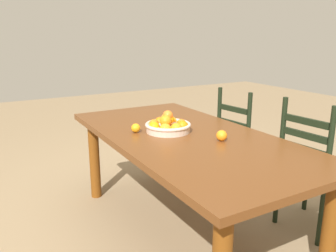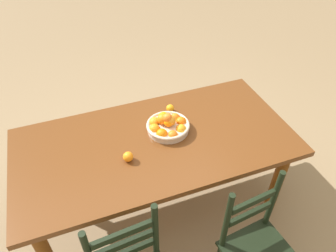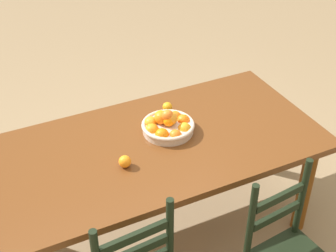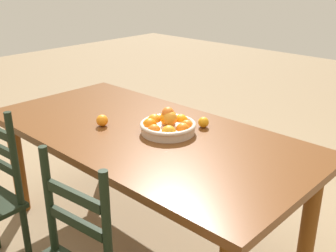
{
  "view_description": "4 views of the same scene",
  "coord_description": "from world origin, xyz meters",
  "px_view_note": "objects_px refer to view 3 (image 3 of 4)",
  "views": [
    {
      "loc": [
        1.86,
        -1.21,
        1.38
      ],
      "look_at": [
        -0.12,
        -0.07,
        0.77
      ],
      "focal_mm": 36.99,
      "sensor_mm": 36.0,
      "label": 1
    },
    {
      "loc": [
        0.48,
        1.54,
        2.28
      ],
      "look_at": [
        -0.12,
        -0.07,
        0.77
      ],
      "focal_mm": 33.97,
      "sensor_mm": 36.0,
      "label": 2
    },
    {
      "loc": [
        0.89,
        2.02,
        2.42
      ],
      "look_at": [
        -0.12,
        -0.07,
        0.77
      ],
      "focal_mm": 51.71,
      "sensor_mm": 36.0,
      "label": 3
    },
    {
      "loc": [
        -1.55,
        1.45,
        1.59
      ],
      "look_at": [
        -0.12,
        -0.07,
        0.77
      ],
      "focal_mm": 43.15,
      "sensor_mm": 36.0,
      "label": 4
    }
  ],
  "objects_px": {
    "dining_table": "(155,156)",
    "fruit_bowl": "(168,125)",
    "orange_loose_0": "(125,162)",
    "orange_loose_1": "(167,107)"
  },
  "relations": [
    {
      "from": "dining_table",
      "to": "fruit_bowl",
      "type": "relative_size",
      "value": 6.23
    },
    {
      "from": "fruit_bowl",
      "to": "orange_loose_0",
      "type": "xyz_separation_m",
      "value": [
        0.35,
        0.19,
        -0.01
      ]
    },
    {
      "from": "dining_table",
      "to": "orange_loose_1",
      "type": "xyz_separation_m",
      "value": [
        -0.21,
        -0.27,
        0.13
      ]
    },
    {
      "from": "dining_table",
      "to": "orange_loose_1",
      "type": "relative_size",
      "value": 31.79
    },
    {
      "from": "dining_table",
      "to": "fruit_bowl",
      "type": "xyz_separation_m",
      "value": [
        -0.12,
        -0.07,
        0.14
      ]
    },
    {
      "from": "fruit_bowl",
      "to": "orange_loose_1",
      "type": "distance_m",
      "value": 0.22
    },
    {
      "from": "dining_table",
      "to": "orange_loose_1",
      "type": "bearing_deg",
      "value": -128.13
    },
    {
      "from": "orange_loose_0",
      "to": "orange_loose_1",
      "type": "height_order",
      "value": "orange_loose_0"
    },
    {
      "from": "orange_loose_0",
      "to": "orange_loose_1",
      "type": "xyz_separation_m",
      "value": [
        -0.44,
        -0.39,
        -0.0
      ]
    },
    {
      "from": "dining_table",
      "to": "fruit_bowl",
      "type": "height_order",
      "value": "fruit_bowl"
    }
  ]
}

